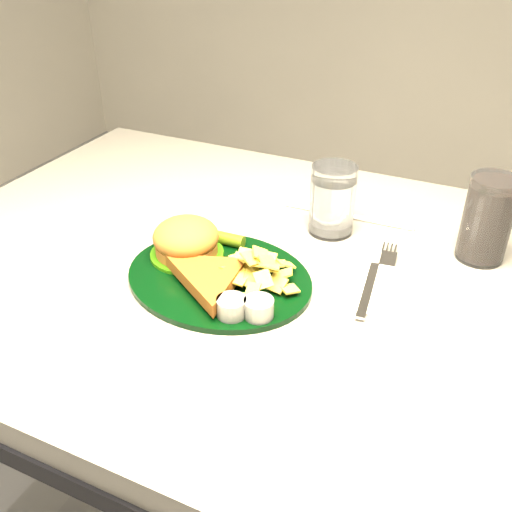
{
  "coord_description": "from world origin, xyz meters",
  "views": [
    {
      "loc": [
        0.27,
        -0.66,
        1.22
      ],
      "look_at": [
        -0.02,
        -0.06,
        0.8
      ],
      "focal_mm": 40.0,
      "sensor_mm": 36.0,
      "label": 1
    }
  ],
  "objects_px": {
    "dinner_plate": "(218,262)",
    "cola_glass": "(487,219)",
    "table": "(278,437)",
    "fork_napkin": "(370,285)",
    "water_glass": "(332,200)"
  },
  "relations": [
    {
      "from": "table",
      "to": "cola_glass",
      "type": "height_order",
      "value": "cola_glass"
    },
    {
      "from": "water_glass",
      "to": "table",
      "type": "bearing_deg",
      "value": -101.08
    },
    {
      "from": "dinner_plate",
      "to": "cola_glass",
      "type": "xyz_separation_m",
      "value": [
        0.33,
        0.23,
        0.04
      ]
    },
    {
      "from": "cola_glass",
      "to": "water_glass",
      "type": "bearing_deg",
      "value": -175.17
    },
    {
      "from": "dinner_plate",
      "to": "water_glass",
      "type": "bearing_deg",
      "value": 72.37
    },
    {
      "from": "cola_glass",
      "to": "fork_napkin",
      "type": "relative_size",
      "value": 0.75
    },
    {
      "from": "table",
      "to": "fork_napkin",
      "type": "distance_m",
      "value": 0.4
    },
    {
      "from": "water_glass",
      "to": "fork_napkin",
      "type": "xyz_separation_m",
      "value": [
        0.11,
        -0.13,
        -0.05
      ]
    },
    {
      "from": "dinner_plate",
      "to": "cola_glass",
      "type": "bearing_deg",
      "value": 42.15
    },
    {
      "from": "dinner_plate",
      "to": "water_glass",
      "type": "xyz_separation_m",
      "value": [
        0.1,
        0.21,
        0.03
      ]
    },
    {
      "from": "table",
      "to": "water_glass",
      "type": "relative_size",
      "value": 10.37
    },
    {
      "from": "fork_napkin",
      "to": "water_glass",
      "type": "bearing_deg",
      "value": 121.07
    },
    {
      "from": "dinner_plate",
      "to": "fork_napkin",
      "type": "relative_size",
      "value": 1.57
    },
    {
      "from": "dinner_plate",
      "to": "fork_napkin",
      "type": "xyz_separation_m",
      "value": [
        0.2,
        0.07,
        -0.03
      ]
    },
    {
      "from": "water_glass",
      "to": "cola_glass",
      "type": "relative_size",
      "value": 0.87
    }
  ]
}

